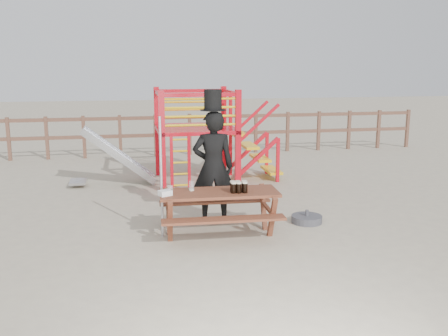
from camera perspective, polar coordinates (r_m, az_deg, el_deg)
ground at (r=7.98m, az=-1.04°, el=-7.40°), size 60.00×60.00×0.00m
back_fence at (r=14.60m, az=-5.89°, el=4.33°), size 15.09×0.09×1.20m
playground_fort at (r=11.20m, az=-3.66°, el=3.83°), size 4.71×1.84×2.10m
picnic_table at (r=7.74m, az=-0.55°, el=-4.56°), size 1.87×1.33×0.70m
man_with_hat at (r=8.29m, az=-1.24°, el=0.47°), size 0.73×0.51×2.22m
metal_pole at (r=7.60m, az=-7.18°, el=-1.14°), size 0.04×0.04×1.87m
parasol_base at (r=8.56m, az=9.44°, el=-5.77°), size 0.52×0.52×0.22m
paper_bag at (r=7.47m, az=-6.75°, el=-2.85°), size 0.22×0.20×0.08m
stout_pints at (r=7.60m, az=1.69°, el=-2.16°), size 0.26×0.18×0.17m
empty_glasses at (r=7.59m, az=-4.93°, el=-2.36°), size 0.43×0.31×0.15m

